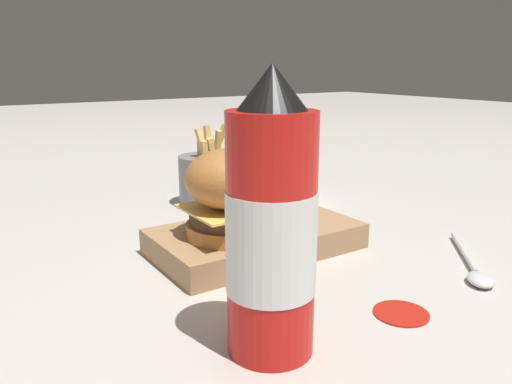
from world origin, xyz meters
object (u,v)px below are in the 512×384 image
Objects in this scene: fries_basket at (206,178)px; spoon at (475,270)px; serving_board at (256,239)px; ketchup_bottle at (271,229)px; burger at (228,193)px; side_bowl at (283,190)px.

fries_basket is 1.01× the size of spoon.
serving_board is 0.27m from ketchup_bottle.
fries_basket is at bearing 77.50° from serving_board.
spoon is at bearing -75.14° from fries_basket.
spoon is at bearing -41.72° from burger.
burger is 0.77× the size of fries_basket.
burger is at bearing -112.04° from fries_basket.
burger is 0.33m from spoon.
fries_basket is (0.11, 0.27, -0.05)m from burger.
spoon is (0.23, -0.21, -0.09)m from burger.
ketchup_bottle is at bearing -120.38° from serving_board.
side_bowl reaches higher than serving_board.
burger is (-0.05, -0.01, 0.08)m from serving_board.
serving_board is at bearing -97.01° from spoon.
fries_basket reaches higher than side_bowl.
fries_basket is at bearing 68.71° from ketchup_bottle.
side_bowl is at bearing 39.94° from burger.
spoon is (0.31, -0.01, -0.11)m from ketchup_bottle.
burger reaches higher than spoon.
serving_board is 2.42× the size of burger.
serving_board is 1.90× the size of spoon.
fries_basket is (0.18, 0.47, -0.07)m from ketchup_bottle.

